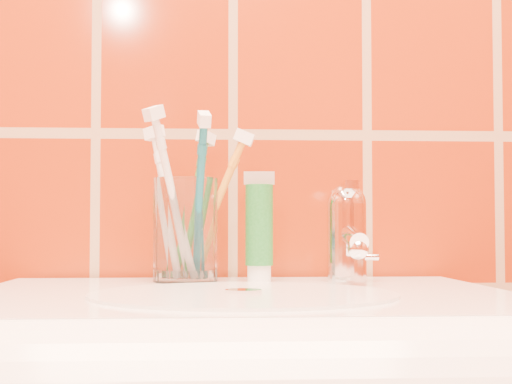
{
  "coord_description": "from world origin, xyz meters",
  "views": [
    {
      "loc": [
        -0.04,
        0.15,
        0.92
      ],
      "look_at": [
        0.02,
        1.08,
        0.96
      ],
      "focal_mm": 55.0,
      "sensor_mm": 36.0,
      "label": 1
    }
  ],
  "objects": [
    {
      "name": "toothpaste_tube",
      "position": [
        0.03,
        1.11,
        0.91
      ],
      "size": [
        0.04,
        0.03,
        0.13
      ],
      "rotation": [
        0.0,
        0.0,
        -0.09
      ],
      "color": "white",
      "rests_on": "pedestal_sink"
    },
    {
      "name": "faucet",
      "position": [
        0.14,
        1.09,
        0.91
      ],
      "size": [
        0.05,
        0.11,
        0.12
      ],
      "color": "white",
      "rests_on": "pedestal_sink"
    },
    {
      "name": "glass_tumbler",
      "position": [
        -0.06,
        1.11,
        0.91
      ],
      "size": [
        0.08,
        0.08,
        0.13
      ],
      "primitive_type": "cylinder",
      "rotation": [
        0.0,
        0.0,
        0.09
      ],
      "color": "white",
      "rests_on": "pedestal_sink"
    },
    {
      "name": "toothbrush_4",
      "position": [
        -0.08,
        1.11,
        0.94
      ],
      "size": [
        0.1,
        0.09,
        0.2
      ],
      "primitive_type": null,
      "rotation": [
        0.22,
        0.0,
        -2.12
      ],
      "color": "silver",
      "rests_on": "glass_tumbler"
    },
    {
      "name": "toothbrush_2",
      "position": [
        -0.05,
        1.13,
        0.94
      ],
      "size": [
        0.11,
        0.12,
        0.2
      ],
      "primitive_type": null,
      "rotation": [
        0.26,
        0.0,
        2.39
      ],
      "color": "#1F762E",
      "rests_on": "glass_tumbler"
    },
    {
      "name": "toothbrush_3",
      "position": [
        -0.02,
        1.11,
        0.94
      ],
      "size": [
        0.11,
        0.11,
        0.19
      ],
      "primitive_type": null,
      "rotation": [
        0.39,
        0.0,
        1.44
      ],
      "color": "orange",
      "rests_on": "glass_tumbler"
    },
    {
      "name": "toothbrush_1",
      "position": [
        -0.04,
        1.07,
        0.95
      ],
      "size": [
        0.06,
        0.17,
        0.22
      ],
      "primitive_type": null,
      "rotation": [
        0.39,
        0.0,
        0.16
      ],
      "color": "#0D5C6F",
      "rests_on": "glass_tumbler"
    },
    {
      "name": "toothbrush_0",
      "position": [
        -0.07,
        1.07,
        0.95
      ],
      "size": [
        0.14,
        0.15,
        0.22
      ],
      "primitive_type": null,
      "rotation": [
        0.33,
        0.0,
        -0.73
      ],
      "color": "silver",
      "rests_on": "glass_tumbler"
    }
  ]
}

